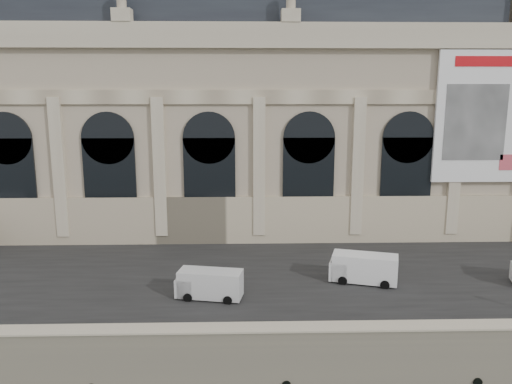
% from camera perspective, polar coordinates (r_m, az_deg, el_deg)
% --- Properties ---
extents(quay, '(160.00, 70.00, 6.00)m').
position_cam_1_polar(quay, '(65.56, -0.90, -5.04)').
color(quay, '#78705C').
rests_on(quay, ground).
extents(street, '(160.00, 24.00, 0.06)m').
position_cam_1_polar(street, '(44.65, -0.62, -8.85)').
color(street, '#2D2D2D').
rests_on(street, quay).
extents(parapet, '(160.00, 1.40, 1.21)m').
position_cam_1_polar(parapet, '(32.12, -0.23, -16.09)').
color(parapet, '#78705C').
rests_on(parapet, quay).
extents(museum, '(69.00, 18.70, 29.10)m').
position_cam_1_polar(museum, '(59.06, -6.80, 9.56)').
color(museum, tan).
rests_on(museum, quay).
extents(van_b, '(5.23, 2.76, 2.21)m').
position_cam_1_polar(van_b, '(38.65, -5.68, -10.43)').
color(van_b, silver).
rests_on(van_b, quay).
extents(van_c, '(5.77, 3.51, 2.41)m').
position_cam_1_polar(van_c, '(42.35, 11.85, -8.51)').
color(van_c, white).
rests_on(van_c, quay).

